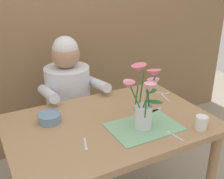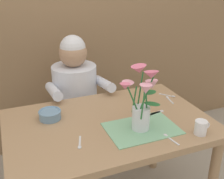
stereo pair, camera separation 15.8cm
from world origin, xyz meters
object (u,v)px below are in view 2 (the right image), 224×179
seated_person (76,106)px  dinner_knife (152,114)px  ceramic_bowl (50,114)px  ceramic_mug (201,127)px  flower_vase (141,100)px

seated_person → dinner_knife: bearing=-63.4°
seated_person → dinner_knife: 0.74m
seated_person → ceramic_bowl: size_ratio=8.35×
ceramic_bowl → dinner_knife: (0.59, -0.19, -0.03)m
ceramic_bowl → ceramic_mug: 0.87m
seated_person → ceramic_bowl: (-0.28, -0.45, 0.21)m
flower_vase → ceramic_bowl: (-0.45, 0.30, -0.15)m
ceramic_bowl → dinner_knife: ceramic_bowl is taller
flower_vase → ceramic_bowl: 0.56m
dinner_knife → ceramic_bowl: bearing=151.9°
flower_vase → ceramic_mug: (0.28, -0.17, -0.14)m
ceramic_bowl → seated_person: bearing=58.8°
flower_vase → dinner_knife: bearing=40.0°
seated_person → flower_vase: (0.18, -0.76, 0.35)m
seated_person → ceramic_bowl: bearing=-120.9°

